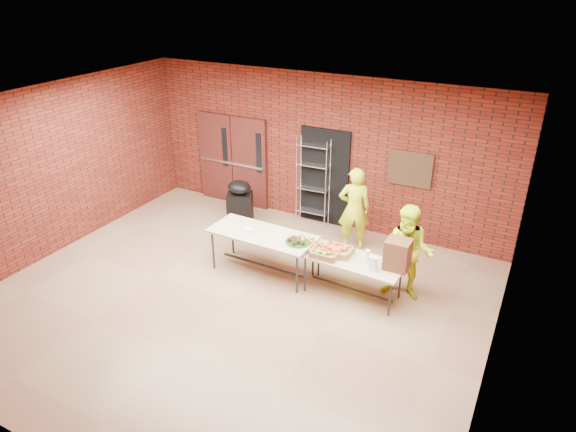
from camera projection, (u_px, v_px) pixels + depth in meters
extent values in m
cube|color=#876249|center=(233.00, 302.00, 8.61)|extent=(8.00, 7.00, 0.04)
cube|color=silver|center=(222.00, 112.00, 7.20)|extent=(8.00, 7.00, 0.04)
cube|color=maroon|center=(322.00, 151.00, 10.71)|extent=(8.00, 0.04, 3.20)
cube|color=maroon|center=(30.00, 351.00, 5.10)|extent=(8.00, 0.04, 3.20)
cube|color=maroon|center=(48.00, 172.00, 9.59)|extent=(0.04, 7.00, 3.20)
cube|color=maroon|center=(505.00, 282.00, 6.22)|extent=(0.04, 7.00, 3.20)
cube|color=#451314|center=(217.00, 157.00, 11.99)|extent=(0.88, 0.08, 2.10)
cube|color=#451314|center=(249.00, 163.00, 11.62)|extent=(0.88, 0.08, 2.10)
cube|color=black|center=(225.00, 147.00, 11.71)|extent=(0.12, 0.02, 0.90)
cube|color=black|center=(259.00, 153.00, 11.33)|extent=(0.12, 0.02, 0.90)
cube|color=#AFAFB6|center=(231.00, 163.00, 11.78)|extent=(1.70, 0.04, 0.05)
cube|color=black|center=(324.00, 177.00, 10.86)|extent=(1.10, 0.06, 2.10)
cube|color=#3C2818|center=(410.00, 169.00, 9.88)|extent=(0.85, 0.04, 0.70)
cube|color=tan|center=(262.00, 234.00, 9.11)|extent=(1.95, 0.86, 0.04)
cube|color=#2C2B30|center=(263.00, 265.00, 9.39)|extent=(1.72, 0.09, 0.03)
cylinder|color=#2C2B30|center=(233.00, 236.00, 9.90)|extent=(0.04, 0.04, 0.75)
cylinder|color=#2C2B30|center=(313.00, 257.00, 9.18)|extent=(0.04, 0.04, 0.75)
cylinder|color=#2C2B30|center=(213.00, 250.00, 9.39)|extent=(0.04, 0.04, 0.75)
cylinder|color=#2C2B30|center=(297.00, 274.00, 8.67)|extent=(0.04, 0.04, 0.75)
cube|color=tan|center=(353.00, 260.00, 8.49)|extent=(1.73, 0.81, 0.04)
cube|color=#2C2B30|center=(351.00, 289.00, 8.73)|extent=(1.50, 0.13, 0.03)
cylinder|color=#2C2B30|center=(319.00, 260.00, 9.18)|extent=(0.03, 0.03, 0.65)
cylinder|color=#2C2B30|center=(400.00, 281.00, 8.55)|extent=(0.03, 0.03, 0.65)
cylinder|color=#2C2B30|center=(305.00, 275.00, 8.73)|extent=(0.03, 0.03, 0.65)
cylinder|color=#2C2B30|center=(390.00, 299.00, 8.10)|extent=(0.03, 0.03, 0.65)
cube|color=#A06B40|center=(313.00, 248.00, 8.75)|extent=(0.41, 0.32, 0.06)
cube|color=#A06B40|center=(338.00, 252.00, 8.63)|extent=(0.48, 0.37, 0.07)
cube|color=#A06B40|center=(325.00, 254.00, 8.56)|extent=(0.46, 0.36, 0.07)
cylinder|color=#144713|center=(298.00, 242.00, 8.79)|extent=(0.44, 0.44, 0.02)
cube|color=white|center=(249.00, 230.00, 9.15)|extent=(0.18, 0.12, 0.06)
cube|color=brown|center=(398.00, 254.00, 8.13)|extent=(0.38, 0.34, 0.50)
cylinder|color=white|center=(371.00, 263.00, 8.15)|extent=(0.08, 0.08, 0.24)
cylinder|color=white|center=(375.00, 265.00, 8.08)|extent=(0.09, 0.09, 0.26)
cylinder|color=white|center=(367.00, 257.00, 8.33)|extent=(0.08, 0.08, 0.24)
cube|color=black|center=(240.00, 208.00, 11.16)|extent=(0.66, 0.61, 0.67)
ellipsoid|color=black|center=(239.00, 187.00, 10.95)|extent=(0.65, 0.61, 0.29)
imported|color=#CEEA1A|center=(354.00, 209.00, 9.92)|extent=(0.73, 0.62, 1.68)
imported|color=#CEEA1A|center=(408.00, 253.00, 8.38)|extent=(0.85, 0.69, 1.67)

